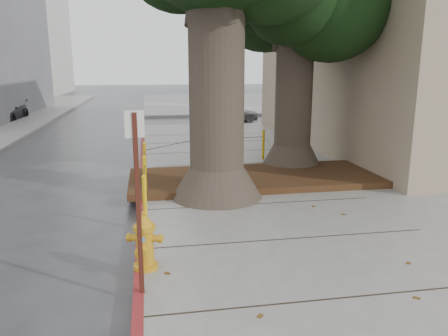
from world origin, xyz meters
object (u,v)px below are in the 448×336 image
(fire_hydrant, at_px, (145,241))
(car_dark, at_px, (6,111))
(car_silver, at_px, (229,113))
(signpost, at_px, (138,194))
(car_red, at_px, (327,107))

(fire_hydrant, relative_size, car_dark, 0.22)
(car_silver, xyz_separation_m, car_dark, (-12.34, 2.67, 0.02))
(fire_hydrant, xyz_separation_m, signpost, (-0.05, -0.70, 0.92))
(signpost, distance_m, car_silver, 19.11)
(car_silver, bearing_deg, fire_hydrant, 160.78)
(car_dark, bearing_deg, fire_hydrant, -66.71)
(signpost, xyz_separation_m, car_red, (11.07, 20.18, -0.91))
(signpost, xyz_separation_m, car_dark, (-7.69, 21.19, -0.93))
(fire_hydrant, bearing_deg, car_red, 76.21)
(fire_hydrant, bearing_deg, signpost, -78.26)
(fire_hydrant, relative_size, signpost, 0.36)
(signpost, xyz_separation_m, car_silver, (4.65, 18.51, -0.95))
(fire_hydrant, xyz_separation_m, car_red, (11.02, 19.48, 0.01))
(fire_hydrant, height_order, car_red, car_red)
(fire_hydrant, xyz_separation_m, car_dark, (-7.74, 20.49, -0.00))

